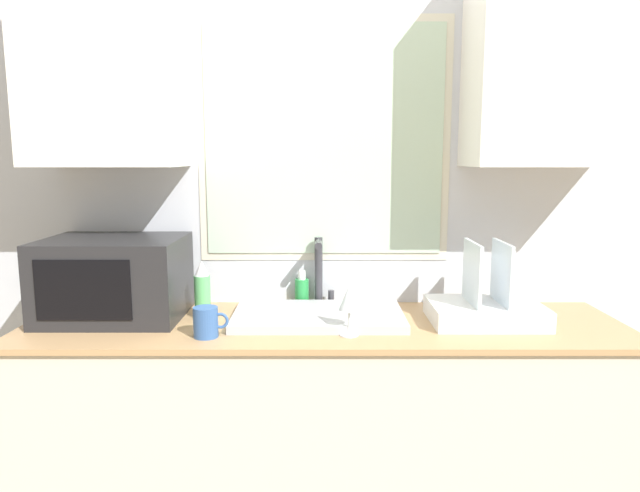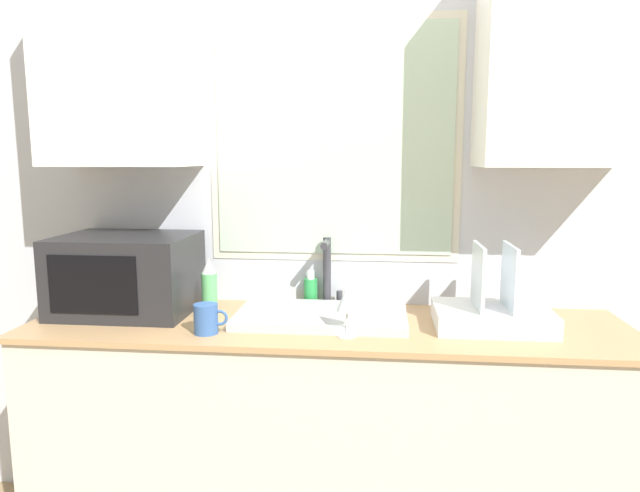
% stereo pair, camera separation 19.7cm
% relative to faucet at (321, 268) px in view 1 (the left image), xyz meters
% --- Properties ---
extents(countertop, '(2.13, 0.59, 0.88)m').
position_rel_faucet_xyz_m(countertop, '(0.02, -0.22, -0.60)').
color(countertop, beige).
rests_on(countertop, ground_plane).
extents(wall_back, '(6.00, 0.38, 2.60)m').
position_rel_faucet_xyz_m(wall_back, '(0.02, 0.05, 0.38)').
color(wall_back, silver).
rests_on(wall_back, ground_plane).
extents(sink_basin, '(0.61, 0.36, 0.03)m').
position_rel_faucet_xyz_m(sink_basin, '(-0.00, -0.20, -0.14)').
color(sink_basin, '#B2B2B7').
rests_on(sink_basin, countertop).
extents(faucet, '(0.08, 0.14, 0.27)m').
position_rel_faucet_xyz_m(faucet, '(0.00, 0.00, 0.00)').
color(faucet, '#333338').
rests_on(faucet, countertop).
extents(microwave, '(0.49, 0.39, 0.29)m').
position_rel_faucet_xyz_m(microwave, '(-0.75, -0.16, -0.01)').
color(microwave, '#232326').
rests_on(microwave, countertop).
extents(dish_rack, '(0.39, 0.29, 0.29)m').
position_rel_faucet_xyz_m(dish_rack, '(0.60, -0.23, -0.10)').
color(dish_rack, white).
rests_on(dish_rack, countertop).
extents(spray_bottle, '(0.06, 0.06, 0.21)m').
position_rel_faucet_xyz_m(spray_bottle, '(-0.43, -0.16, -0.05)').
color(spray_bottle, '#59B266').
rests_on(spray_bottle, countertop).
extents(soap_bottle, '(0.06, 0.06, 0.14)m').
position_rel_faucet_xyz_m(soap_bottle, '(-0.07, 0.03, -0.10)').
color(soap_bottle, '#268C3F').
rests_on(soap_bottle, countertop).
extents(mug_near_sink, '(0.12, 0.08, 0.10)m').
position_rel_faucet_xyz_m(mug_near_sink, '(-0.37, -0.39, -0.10)').
color(mug_near_sink, '#335999').
rests_on(mug_near_sink, countertop).
extents(wine_glass, '(0.07, 0.07, 0.17)m').
position_rel_faucet_xyz_m(wine_glass, '(0.10, -0.38, -0.03)').
color(wine_glass, silver).
rests_on(wine_glass, countertop).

